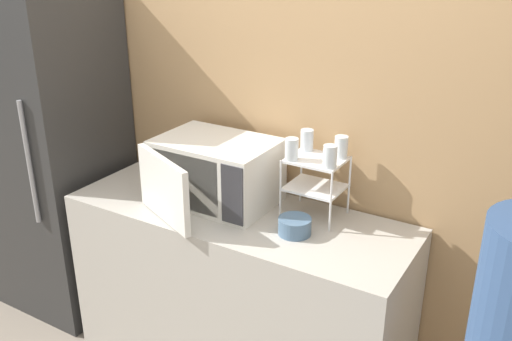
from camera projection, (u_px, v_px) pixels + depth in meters
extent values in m
cube|color=tan|center=(274.00, 118.00, 2.90)|extent=(8.00, 0.06, 2.60)
cube|color=#B7B2A8|center=(239.00, 291.00, 2.94)|extent=(1.72, 0.62, 0.92)
cube|color=silver|center=(217.00, 171.00, 2.83)|extent=(0.58, 0.40, 0.32)
cube|color=#B7B2A8|center=(182.00, 182.00, 2.71)|extent=(0.41, 0.01, 0.28)
cube|color=#333338|center=(232.00, 195.00, 2.56)|extent=(0.11, 0.01, 0.28)
cube|color=silver|center=(163.00, 189.00, 2.63)|extent=(0.42, 0.21, 0.31)
cylinder|color=white|center=(280.00, 190.00, 2.66)|extent=(0.01, 0.01, 0.29)
cylinder|color=white|center=(331.00, 202.00, 2.54)|extent=(0.01, 0.01, 0.29)
cylinder|color=white|center=(301.00, 174.00, 2.83)|extent=(0.01, 0.01, 0.29)
cylinder|color=white|center=(349.00, 185.00, 2.70)|extent=(0.01, 0.01, 0.29)
cube|color=white|center=(315.00, 187.00, 2.68)|extent=(0.26, 0.21, 0.01)
cube|color=white|center=(316.00, 160.00, 2.63)|extent=(0.26, 0.21, 0.01)
cylinder|color=silver|center=(292.00, 149.00, 2.59)|extent=(0.06, 0.06, 0.10)
cylinder|color=silver|center=(341.00, 147.00, 2.62)|extent=(0.06, 0.06, 0.10)
cylinder|color=silver|center=(330.00, 156.00, 2.51)|extent=(0.06, 0.06, 0.10)
cylinder|color=silver|center=(307.00, 140.00, 2.71)|extent=(0.06, 0.06, 0.10)
cylinder|color=slate|center=(294.00, 233.00, 2.57)|extent=(0.08, 0.08, 0.01)
cylinder|color=slate|center=(295.00, 226.00, 2.55)|extent=(0.15, 0.15, 0.08)
cube|color=#2D2D2D|center=(54.00, 154.00, 3.36)|extent=(0.72, 0.63, 1.94)
cylinder|color=#99999E|center=(29.00, 164.00, 2.96)|extent=(0.02, 0.02, 0.68)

